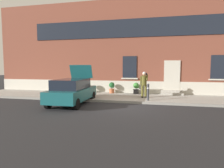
{
  "coord_description": "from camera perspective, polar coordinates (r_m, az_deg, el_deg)",
  "views": [
    {
      "loc": [
        1.67,
        -10.48,
        2.19
      ],
      "look_at": [
        -1.08,
        1.6,
        1.1
      ],
      "focal_mm": 30.77,
      "sensor_mm": 36.0,
      "label": 1
    }
  ],
  "objects": [
    {
      "name": "ground_plane",
      "position": [
        10.83,
        3.72,
        -6.65
      ],
      "size": [
        80.0,
        80.0,
        0.0
      ],
      "primitive_type": "plane",
      "color": "#232326"
    },
    {
      "name": "sidewalk",
      "position": [
        13.55,
        5.61,
        -3.98
      ],
      "size": [
        24.0,
        3.6,
        0.15
      ],
      "primitive_type": "cube",
      "color": "#99968E",
      "rests_on": "ground"
    },
    {
      "name": "curb_edge",
      "position": [
        11.73,
        4.46,
        -5.37
      ],
      "size": [
        24.0,
        0.12,
        0.15
      ],
      "primitive_type": "cube",
      "color": "gray",
      "rests_on": "ground"
    },
    {
      "name": "building_facade",
      "position": [
        15.93,
        6.9,
        10.53
      ],
      "size": [
        24.0,
        1.52,
        7.5
      ],
      "color": "brown",
      "rests_on": "ground"
    },
    {
      "name": "entrance_stoop",
      "position": [
        14.98,
        17.31,
        -2.51
      ],
      "size": [
        1.6,
        0.64,
        0.32
      ],
      "color": "#9E998E",
      "rests_on": "sidewalk"
    },
    {
      "name": "hatchback_car_teal",
      "position": [
        11.53,
        -11.67,
        -2.0
      ],
      "size": [
        1.88,
        4.11,
        2.34
      ],
      "color": "#165156",
      "rests_on": "ground"
    },
    {
      "name": "bollard_near_person",
      "position": [
        11.93,
        10.65,
        -2.17
      ],
      "size": [
        0.15,
        0.15,
        1.04
      ],
      "color": "#333338",
      "rests_on": "sidewalk"
    },
    {
      "name": "bollard_far_left",
      "position": [
        12.84,
        -9.08,
        -1.64
      ],
      "size": [
        0.15,
        0.15,
        1.04
      ],
      "color": "#333338",
      "rests_on": "sidewalk"
    },
    {
      "name": "person_on_phone",
      "position": [
        12.88,
        9.49,
        0.32
      ],
      "size": [
        0.51,
        0.5,
        1.74
      ],
      "rotation": [
        0.0,
        0.0,
        0.17
      ],
      "color": "#514C1E",
      "rests_on": "sidewalk"
    },
    {
      "name": "planter_olive",
      "position": [
        16.23,
        -13.35,
        -0.71
      ],
      "size": [
        0.44,
        0.44,
        0.86
      ],
      "color": "#606B38",
      "rests_on": "sidewalk"
    },
    {
      "name": "planter_cream",
      "position": [
        15.39,
        -7.16,
        -0.92
      ],
      "size": [
        0.44,
        0.44,
        0.86
      ],
      "color": "beige",
      "rests_on": "sidewalk"
    },
    {
      "name": "planter_terracotta",
      "position": [
        15.08,
        -0.04,
        -1.0
      ],
      "size": [
        0.44,
        0.44,
        0.86
      ],
      "color": "#B25B38",
      "rests_on": "sidewalk"
    },
    {
      "name": "planter_charcoal",
      "position": [
        14.84,
        7.19,
        -1.14
      ],
      "size": [
        0.44,
        0.44,
        0.86
      ],
      "color": "#2D2D30",
      "rests_on": "sidewalk"
    }
  ]
}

